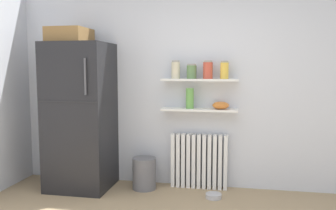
{
  "coord_description": "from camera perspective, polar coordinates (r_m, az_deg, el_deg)",
  "views": [
    {
      "loc": [
        0.52,
        -2.26,
        1.47
      ],
      "look_at": [
        -0.22,
        1.6,
        1.05
      ],
      "focal_mm": 37.39,
      "sensor_mm": 36.0,
      "label": 1
    }
  ],
  "objects": [
    {
      "name": "wall_shelf_lower",
      "position": [
        4.2,
        5.13,
        -0.77
      ],
      "size": [
        0.91,
        0.22,
        0.02
      ],
      "primitive_type": "cube",
      "color": "white"
    },
    {
      "name": "storage_jar_1",
      "position": [
        4.18,
        3.88,
        5.49
      ],
      "size": [
        0.12,
        0.12,
        0.18
      ],
      "color": "#5B7F4C",
      "rests_on": "wall_shelf_upper"
    },
    {
      "name": "storage_jar_2",
      "position": [
        4.16,
        6.52,
        5.72
      ],
      "size": [
        0.11,
        0.11,
        0.21
      ],
      "color": "#C64C38",
      "rests_on": "wall_shelf_upper"
    },
    {
      "name": "trash_bin",
      "position": [
        4.34,
        -3.9,
        -11.05
      ],
      "size": [
        0.29,
        0.29,
        0.38
      ],
      "primitive_type": "cylinder",
      "color": "slate",
      "rests_on": "ground_plane"
    },
    {
      "name": "vase",
      "position": [
        4.2,
        3.58,
        1.09
      ],
      "size": [
        0.09,
        0.09,
        0.24
      ],
      "primitive_type": "cylinder",
      "color": "#66A84C",
      "rests_on": "wall_shelf_lower"
    },
    {
      "name": "shelf_bowl",
      "position": [
        4.18,
        8.59,
        -0.06
      ],
      "size": [
        0.2,
        0.2,
        0.09
      ],
      "primitive_type": "ellipsoid",
      "color": "orange",
      "rests_on": "wall_shelf_lower"
    },
    {
      "name": "refrigerator",
      "position": [
        4.37,
        -14.13,
        -1.3
      ],
      "size": [
        0.73,
        0.7,
        1.94
      ],
      "color": "black",
      "rests_on": "ground_plane"
    },
    {
      "name": "pet_food_bowl",
      "position": [
        4.12,
        7.44,
        -14.48
      ],
      "size": [
        0.18,
        0.18,
        0.05
      ],
      "primitive_type": "cylinder",
      "color": "#B7B7BC",
      "rests_on": "ground_plane"
    },
    {
      "name": "storage_jar_0",
      "position": [
        4.21,
        1.26,
        5.78
      ],
      "size": [
        0.1,
        0.1,
        0.22
      ],
      "color": "beige",
      "rests_on": "wall_shelf_upper"
    },
    {
      "name": "storage_jar_3",
      "position": [
        4.15,
        9.18,
        5.65
      ],
      "size": [
        0.1,
        0.1,
        0.21
      ],
      "color": "yellow",
      "rests_on": "wall_shelf_upper"
    },
    {
      "name": "radiator",
      "position": [
        4.35,
        5.09,
        -9.09
      ],
      "size": [
        0.69,
        0.12,
        0.66
      ],
      "color": "white",
      "rests_on": "ground_plane"
    },
    {
      "name": "back_wall",
      "position": [
        4.35,
        3.99,
        3.84
      ],
      "size": [
        7.04,
        0.1,
        2.6
      ],
      "primitive_type": "cube",
      "color": "silver",
      "rests_on": "ground_plane"
    },
    {
      "name": "wall_shelf_upper",
      "position": [
        4.17,
        5.18,
        4.11
      ],
      "size": [
        0.91,
        0.22,
        0.02
      ],
      "primitive_type": "cube",
      "color": "white"
    }
  ]
}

